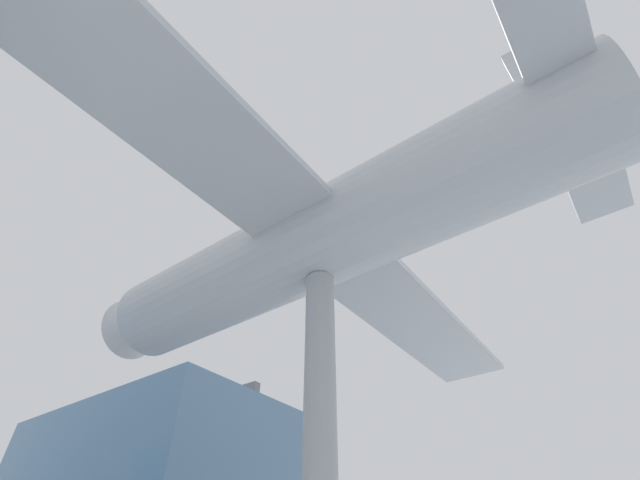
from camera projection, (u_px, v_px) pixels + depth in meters
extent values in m
cube|color=slate|center=(167.00, 415.00, 22.07)|extent=(0.36, 12.53, 0.60)
cylinder|color=#999EA3|center=(320.00, 461.00, 6.64)|extent=(0.56, 0.56, 6.83)
cylinder|color=#B2B7BC|center=(320.00, 240.00, 9.48)|extent=(2.22, 12.05, 2.10)
cube|color=#B2B7BC|center=(320.00, 240.00, 9.48)|extent=(18.57, 2.30, 0.18)
cube|color=#B2B7BC|center=(574.00, 114.00, 7.17)|extent=(5.95, 1.06, 0.18)
cube|color=#B2B7BC|center=(549.00, 75.00, 7.96)|extent=(0.19, 1.10, 2.37)
cone|color=#B2B7BC|center=(140.00, 324.00, 12.46)|extent=(1.80, 1.01, 1.79)
sphere|color=black|center=(127.00, 331.00, 12.77)|extent=(0.44, 0.44, 0.44)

